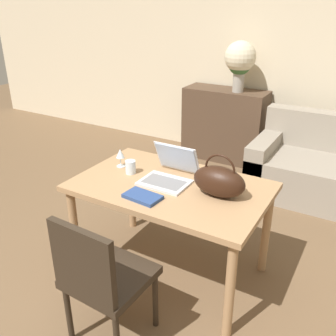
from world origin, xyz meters
name	(u,v)px	position (x,y,z in m)	size (l,w,h in m)	color
wall_back	(288,52)	(0.00, 3.29, 1.35)	(10.00, 0.06, 2.70)	beige
dining_table	(171,196)	(-0.09, 0.75, 0.65)	(1.33, 0.84, 0.74)	#A87F56
chair	(101,276)	(-0.10, -0.01, 0.50)	(0.46, 0.46, 0.88)	#2D2319
sideboard	(224,125)	(-0.62, 3.03, 0.45)	(1.02, 0.40, 0.90)	#4C3828
laptop	(170,171)	(-0.14, 0.82, 0.80)	(0.33, 0.36, 0.24)	silver
drinking_glass	(131,167)	(-0.44, 0.76, 0.79)	(0.08, 0.08, 0.10)	silver
wine_glass	(120,154)	(-0.57, 0.82, 0.84)	(0.07, 0.07, 0.14)	silver
handbag	(219,181)	(0.25, 0.77, 0.84)	(0.35, 0.18, 0.29)	black
flower_vase	(240,60)	(-0.46, 2.98, 1.27)	(0.36, 0.36, 0.58)	#9E998E
book	(143,197)	(-0.15, 0.49, 0.75)	(0.25, 0.16, 0.02)	navy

